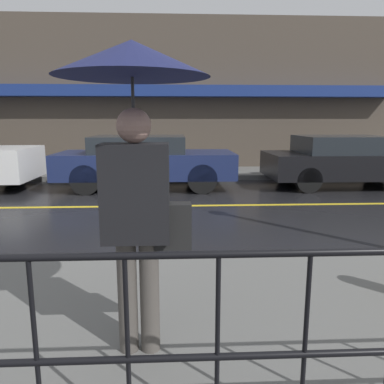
% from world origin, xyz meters
% --- Properties ---
extents(ground_plane, '(80.00, 80.00, 0.00)m').
position_xyz_m(ground_plane, '(0.00, 0.00, 0.00)').
color(ground_plane, black).
extents(sidewalk_near, '(28.00, 2.76, 0.14)m').
position_xyz_m(sidewalk_near, '(0.00, -4.57, 0.07)').
color(sidewalk_near, '#60605E').
rests_on(sidewalk_near, ground_plane).
extents(sidewalk_far, '(28.00, 2.04, 0.14)m').
position_xyz_m(sidewalk_far, '(0.00, 4.21, 0.07)').
color(sidewalk_far, '#60605E').
rests_on(sidewalk_far, ground_plane).
extents(lane_marking, '(25.20, 0.12, 0.01)m').
position_xyz_m(lane_marking, '(0.00, 0.00, 0.00)').
color(lane_marking, gold).
rests_on(lane_marking, ground_plane).
extents(building_storefront, '(28.00, 0.85, 4.97)m').
position_xyz_m(building_storefront, '(0.00, 5.34, 2.49)').
color(building_storefront, '#4C4238').
rests_on(building_storefront, ground_plane).
extents(pedestrian, '(0.94, 0.94, 2.02)m').
position_xyz_m(pedestrian, '(1.06, -4.97, 1.69)').
color(pedestrian, '#4C4742').
rests_on(pedestrian, sidewalk_near).
extents(car_navy, '(4.34, 1.82, 1.31)m').
position_xyz_m(car_navy, '(0.57, 2.06, 0.70)').
color(car_navy, '#19234C').
rests_on(car_navy, ground_plane).
extents(car_black, '(4.04, 1.85, 1.30)m').
position_xyz_m(car_black, '(5.68, 2.06, 0.67)').
color(car_black, black).
rests_on(car_black, ground_plane).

